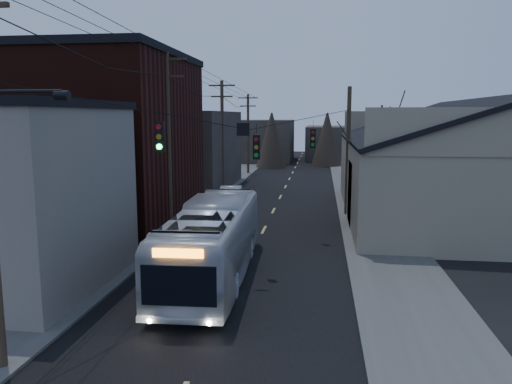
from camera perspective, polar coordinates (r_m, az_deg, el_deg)
road_surface at (r=39.03m, az=2.56°, el=-1.05°), size 9.00×110.00×0.02m
sidewalk_left at (r=40.08m, az=-6.74°, el=-0.77°), size 4.00×110.00×0.12m
sidewalk_right at (r=39.03m, az=12.11°, el=-1.16°), size 4.00×110.00×0.12m
building_brick at (r=31.30m, az=-17.67°, el=5.33°), size 10.00×12.00×10.00m
building_left_far at (r=46.22m, az=-8.62°, el=4.74°), size 9.00×14.00×7.00m
warehouse at (r=34.96m, az=23.60°, el=1.53°), size 16.16×20.60×7.73m
building_far_left at (r=74.00m, az=0.23°, el=5.91°), size 10.00×12.00×6.00m
building_far_right at (r=78.53m, az=10.19°, el=5.57°), size 12.00×14.00×5.00m
bare_tree at (r=28.68m, az=13.94°, el=2.40°), size 0.40×0.40×7.20m
utility_lines at (r=33.13m, az=-3.65°, el=5.81°), size 11.24×45.28×10.50m
bus at (r=20.47m, az=-4.97°, el=-5.60°), size 3.02×11.40×3.15m
parked_car at (r=36.63m, az=-2.92°, el=-0.55°), size 2.05×4.62×1.47m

